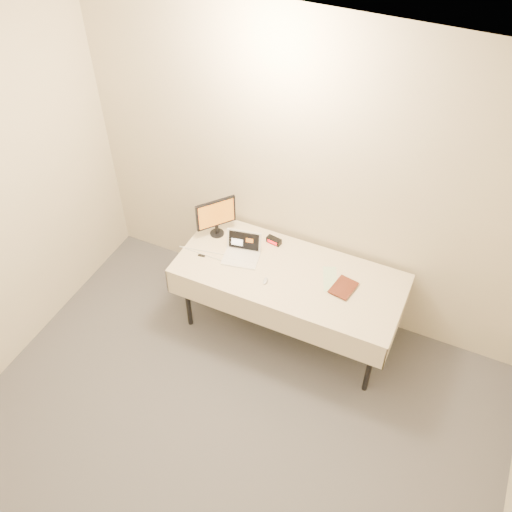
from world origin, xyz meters
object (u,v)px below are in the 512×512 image
at_px(table, 289,278).
at_px(monitor, 216,215).
at_px(book, 335,275).
at_px(laptop, 242,251).

height_order(table, monitor, monitor).
distance_m(monitor, book, 1.13).
relative_size(laptop, book, 1.49).
bearing_deg(laptop, table, -14.06).
bearing_deg(book, monitor, -176.68).
bearing_deg(table, laptop, 177.42).
height_order(laptop, monitor, monitor).
bearing_deg(book, laptop, -168.77).
xyz_separation_m(table, book, (0.37, 0.03, 0.17)).
xyz_separation_m(laptop, book, (0.81, 0.01, 0.06)).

